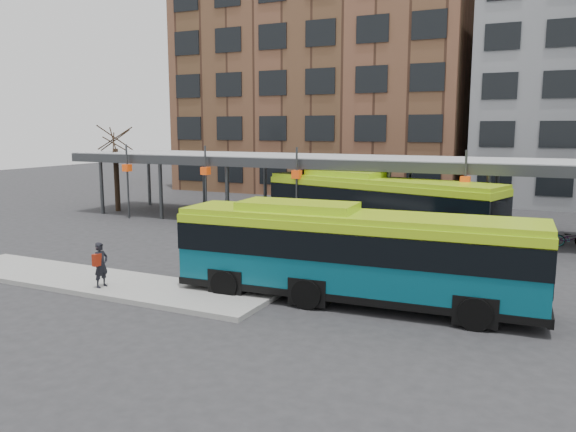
% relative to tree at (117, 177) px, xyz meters
% --- Properties ---
extents(ground, '(120.00, 120.00, 0.00)m').
position_rel_tree_xyz_m(ground, '(18.00, -12.00, -2.43)').
color(ground, '#28282B').
rests_on(ground, ground).
extents(boarding_island, '(14.00, 3.00, 0.18)m').
position_rel_tree_xyz_m(boarding_island, '(12.50, -15.00, -2.34)').
color(boarding_island, gray).
rests_on(boarding_island, ground).
extents(canopy, '(40.00, 6.53, 4.80)m').
position_rel_tree_xyz_m(canopy, '(17.94, 0.87, 1.47)').
color(canopy, '#999B9E').
rests_on(canopy, ground).
extents(tree, '(1.64, 1.64, 5.60)m').
position_rel_tree_xyz_m(tree, '(0.00, 0.00, 0.00)').
color(tree, black).
rests_on(tree, ground).
extents(building_brick, '(26.00, 14.00, 22.00)m').
position_rel_tree_xyz_m(building_brick, '(8.00, 20.00, 8.57)').
color(building_brick, brown).
rests_on(building_brick, ground).
extents(bus_front, '(12.23, 3.26, 3.34)m').
position_rel_tree_xyz_m(bus_front, '(21.92, -13.06, -0.70)').
color(bus_front, '#084B5C').
rests_on(bus_front, ground).
extents(bus_rear, '(13.14, 6.25, 3.55)m').
position_rel_tree_xyz_m(bus_rear, '(19.62, -2.21, -0.58)').
color(bus_rear, '#084B5C').
rests_on(bus_rear, ground).
extents(pedestrian, '(0.43, 0.65, 1.64)m').
position_rel_tree_xyz_m(pedestrian, '(13.37, -15.73, -1.42)').
color(pedestrian, black).
rests_on(pedestrian, boarding_island).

